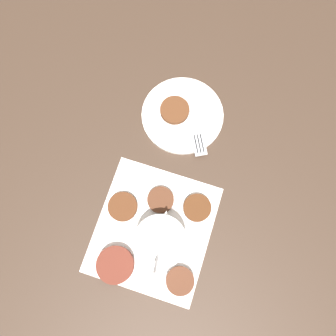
% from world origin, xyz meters
% --- Properties ---
extents(ground_plane, '(4.00, 4.00, 0.00)m').
position_xyz_m(ground_plane, '(0.00, 0.00, 0.00)').
color(ground_plane, '#38281E').
extents(napkin, '(0.30, 0.28, 0.00)m').
position_xyz_m(napkin, '(-0.02, 0.01, 0.00)').
color(napkin, white).
rests_on(napkin, ground_plane).
extents(sauce_bowl, '(0.13, 0.11, 0.12)m').
position_xyz_m(sauce_bowl, '(-0.04, -0.01, 0.03)').
color(sauce_bowl, white).
rests_on(sauce_bowl, napkin).
extents(fritter_0, '(0.07, 0.07, 0.01)m').
position_xyz_m(fritter_0, '(0.02, 0.09, 0.01)').
color(fritter_0, '#4D2A17').
rests_on(fritter_0, napkin).
extents(fritter_1, '(0.06, 0.06, 0.01)m').
position_xyz_m(fritter_1, '(0.05, 0.01, 0.01)').
color(fritter_1, '#4C2B1C').
rests_on(fritter_1, napkin).
extents(fritter_2, '(0.08, 0.08, 0.02)m').
position_xyz_m(fritter_2, '(-0.11, 0.08, 0.01)').
color(fritter_2, '#5B281D').
rests_on(fritter_2, napkin).
extents(fritter_3, '(0.06, 0.06, 0.02)m').
position_xyz_m(fritter_3, '(-0.11, -0.07, 0.01)').
color(fritter_3, '#502D1E').
rests_on(fritter_3, napkin).
extents(fritter_4, '(0.06, 0.06, 0.01)m').
position_xyz_m(fritter_4, '(0.05, -0.07, 0.01)').
color(fritter_4, '#4B2A16').
rests_on(fritter_4, napkin).
extents(serving_plate, '(0.20, 0.20, 0.02)m').
position_xyz_m(serving_plate, '(0.27, 0.00, 0.01)').
color(serving_plate, white).
rests_on(serving_plate, ground_plane).
extents(fritter_on_plate, '(0.07, 0.07, 0.01)m').
position_xyz_m(fritter_on_plate, '(0.27, 0.02, 0.02)').
color(fritter_on_plate, '#512D19').
rests_on(fritter_on_plate, serving_plate).
extents(fork, '(0.15, 0.07, 0.00)m').
position_xyz_m(fork, '(0.22, -0.04, 0.02)').
color(fork, silver).
rests_on(fork, serving_plate).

